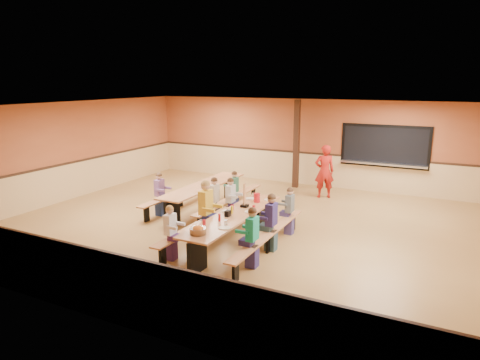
% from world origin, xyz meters
% --- Properties ---
extents(ground, '(12.00, 12.00, 0.00)m').
position_xyz_m(ground, '(0.00, 0.00, 0.00)').
color(ground, brown).
rests_on(ground, ground).
extents(room_envelope, '(12.04, 10.04, 3.02)m').
position_xyz_m(room_envelope, '(0.00, 0.00, 0.69)').
color(room_envelope, '#984E2C').
rests_on(room_envelope, ground).
extents(kitchen_pass_through, '(2.78, 0.28, 1.38)m').
position_xyz_m(kitchen_pass_through, '(2.60, 4.96, 1.49)').
color(kitchen_pass_through, black).
rests_on(kitchen_pass_through, ground).
extents(structural_post, '(0.18, 0.18, 3.00)m').
position_xyz_m(structural_post, '(-0.20, 4.40, 1.50)').
color(structural_post, black).
rests_on(structural_post, ground).
extents(cafeteria_table_main, '(1.91, 3.70, 0.74)m').
position_xyz_m(cafeteria_table_main, '(0.41, -1.37, 0.53)').
color(cafeteria_table_main, '#B27246').
rests_on(cafeteria_table_main, ground).
extents(cafeteria_table_second, '(1.91, 3.70, 0.74)m').
position_xyz_m(cafeteria_table_second, '(-1.61, 0.65, 0.53)').
color(cafeteria_table_second, '#B27246').
rests_on(cafeteria_table_second, ground).
extents(seated_child_white_left, '(0.34, 0.28, 1.15)m').
position_xyz_m(seated_child_white_left, '(-0.41, -2.62, 0.57)').
color(seated_child_white_left, white).
rests_on(seated_child_white_left, ground).
extents(seated_adult_yellow, '(0.45, 0.37, 1.37)m').
position_xyz_m(seated_adult_yellow, '(-0.41, -1.23, 0.69)').
color(seated_adult_yellow, yellow).
rests_on(seated_adult_yellow, ground).
extents(seated_child_grey_left, '(0.36, 0.29, 1.18)m').
position_xyz_m(seated_child_grey_left, '(-0.41, -0.00, 0.59)').
color(seated_child_grey_left, silver).
rests_on(seated_child_grey_left, ground).
extents(seated_child_teal_right, '(0.37, 0.30, 1.21)m').
position_xyz_m(seated_child_teal_right, '(1.24, -2.20, 0.61)').
color(seated_child_teal_right, '#16977A').
rests_on(seated_child_teal_right, ground).
extents(seated_child_navy_right, '(0.39, 0.32, 1.25)m').
position_xyz_m(seated_child_navy_right, '(1.24, -1.24, 0.63)').
color(seated_child_navy_right, navy).
rests_on(seated_child_navy_right, ground).
extents(seated_child_char_right, '(0.33, 0.27, 1.14)m').
position_xyz_m(seated_child_char_right, '(1.24, -0.10, 0.57)').
color(seated_child_char_right, '#51575A').
rests_on(seated_child_char_right, ground).
extents(seated_child_purple_sec, '(0.36, 0.29, 1.18)m').
position_xyz_m(seated_child_purple_sec, '(-2.44, -0.31, 0.59)').
color(seated_child_purple_sec, '#704A7C').
rests_on(seated_child_purple_sec, ground).
extents(seated_child_green_sec, '(0.34, 0.28, 1.14)m').
position_xyz_m(seated_child_green_sec, '(-0.79, 0.94, 0.57)').
color(seated_child_green_sec, '#306B51').
rests_on(seated_child_green_sec, ground).
extents(seated_child_tan_sec, '(0.36, 0.30, 1.19)m').
position_xyz_m(seated_child_tan_sec, '(-0.79, -0.18, 0.60)').
color(seated_child_tan_sec, beige).
rests_on(seated_child_tan_sec, ground).
extents(standing_woman, '(0.73, 0.64, 1.68)m').
position_xyz_m(standing_woman, '(1.05, 3.53, 0.84)').
color(standing_woman, '#A31912').
rests_on(standing_woman, ground).
extents(punch_pitcher, '(0.16, 0.16, 0.22)m').
position_xyz_m(punch_pitcher, '(0.45, -0.27, 0.85)').
color(punch_pitcher, red).
rests_on(punch_pitcher, cafeteria_table_main).
extents(chip_bowl, '(0.32, 0.32, 0.15)m').
position_xyz_m(chip_bowl, '(0.36, -2.79, 0.81)').
color(chip_bowl, orange).
rests_on(chip_bowl, cafeteria_table_main).
extents(napkin_dispenser, '(0.10, 0.14, 0.13)m').
position_xyz_m(napkin_dispenser, '(0.35, -1.56, 0.80)').
color(napkin_dispenser, black).
rests_on(napkin_dispenser, cafeteria_table_main).
extents(condiment_mustard, '(0.06, 0.06, 0.17)m').
position_xyz_m(condiment_mustard, '(0.34, -1.35, 0.82)').
color(condiment_mustard, yellow).
rests_on(condiment_mustard, cafeteria_table_main).
extents(condiment_ketchup, '(0.06, 0.06, 0.17)m').
position_xyz_m(condiment_ketchup, '(0.36, -1.95, 0.82)').
color(condiment_ketchup, '#B2140F').
rests_on(condiment_ketchup, cafeteria_table_main).
extents(table_paddle, '(0.16, 0.16, 0.56)m').
position_xyz_m(table_paddle, '(0.37, -0.77, 0.88)').
color(table_paddle, black).
rests_on(table_paddle, cafeteria_table_main).
extents(place_settings, '(0.65, 3.30, 0.11)m').
position_xyz_m(place_settings, '(0.41, -1.37, 0.80)').
color(place_settings, beige).
rests_on(place_settings, cafeteria_table_main).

